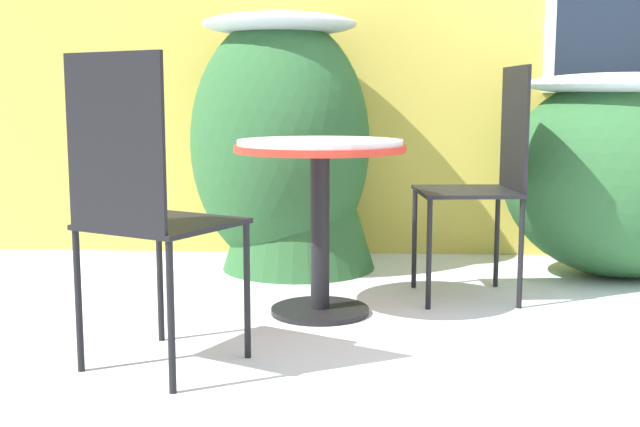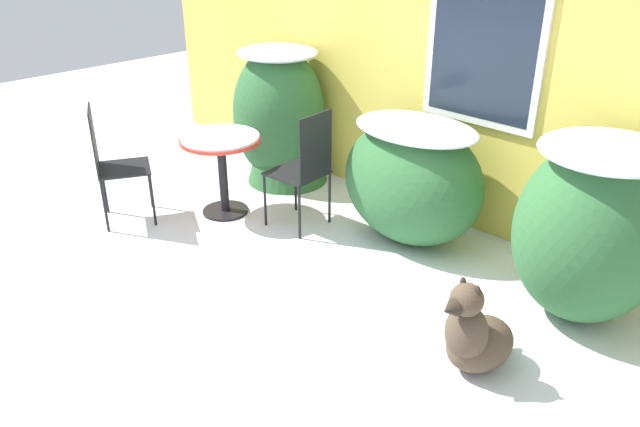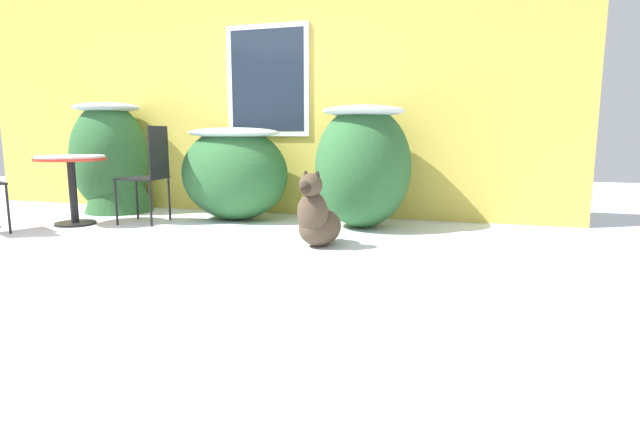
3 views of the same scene
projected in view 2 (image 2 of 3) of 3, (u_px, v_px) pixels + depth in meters
ground_plane at (262, 306)px, 4.56m from camera, size 16.00×16.00×0.00m
house_wall at (454, 53)px, 5.28m from camera, size 8.00×0.10×3.03m
shrub_left at (279, 111)px, 6.43m from camera, size 0.98×0.93×1.39m
shrub_middle at (412, 178)px, 5.25m from camera, size 1.29×0.92×1.07m
shrub_right at (592, 227)px, 4.20m from camera, size 1.02×1.09×1.30m
evergreen_bush at (286, 118)px, 6.40m from camera, size 0.85×0.85×1.37m
patio_table at (221, 153)px, 5.72m from camera, size 0.74×0.74×0.77m
patio_chair_near_table at (305, 166)px, 5.44m from camera, size 0.49×0.49×1.09m
patio_chair_far_side at (112, 160)px, 5.56m from camera, size 0.61×0.61×1.09m
dog at (475, 336)px, 3.84m from camera, size 0.44×0.69×0.69m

